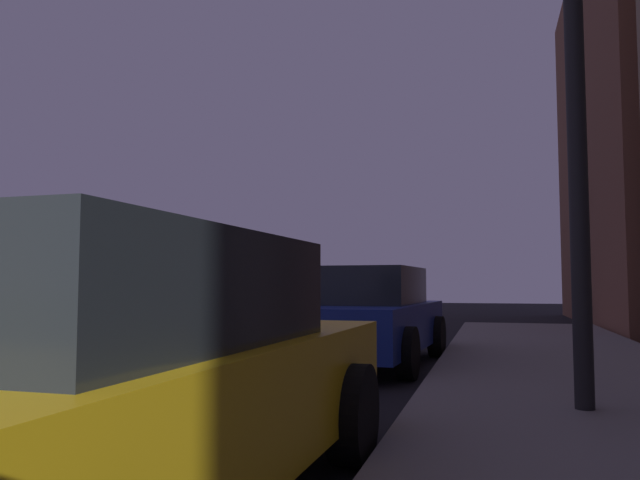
# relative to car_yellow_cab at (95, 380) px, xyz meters

# --- Properties ---
(car_yellow_cab) EXTENTS (2.21, 4.44, 1.43)m
(car_yellow_cab) POSITION_rel_car_yellow_cab_xyz_m (0.00, 0.00, 0.00)
(car_yellow_cab) COLOR gold
(car_yellow_cab) RESTS_ON ground
(car_blue) EXTENTS (2.25, 4.18, 1.43)m
(car_blue) POSITION_rel_car_yellow_cab_xyz_m (0.00, 6.38, -0.01)
(car_blue) COLOR navy
(car_blue) RESTS_ON ground
(street_lamp) EXTENTS (0.44, 0.44, 5.17)m
(street_lamp) POSITION_rel_car_yellow_cab_xyz_m (2.60, 2.94, 2.88)
(street_lamp) COLOR black
(street_lamp) RESTS_ON sidewalk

